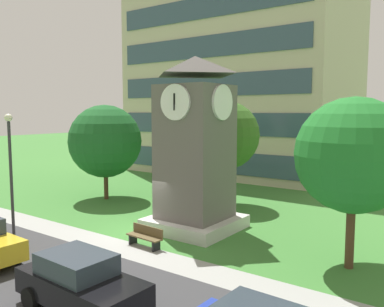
{
  "coord_description": "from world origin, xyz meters",
  "views": [
    {
      "loc": [
        13.08,
        -13.72,
        5.81
      ],
      "look_at": [
        0.91,
        3.08,
        3.63
      ],
      "focal_mm": 37.46,
      "sensor_mm": 36.0,
      "label": 1
    }
  ],
  "objects_px": {
    "park_bench": "(145,236)",
    "tree_streetside": "(225,136)",
    "street_lamp": "(10,160)",
    "tree_by_building": "(105,141)",
    "tree_near_tower": "(353,155)",
    "parked_car_black": "(80,282)",
    "clock_tower": "(195,155)"
  },
  "relations": [
    {
      "from": "park_bench",
      "to": "tree_streetside",
      "type": "relative_size",
      "value": 0.28
    },
    {
      "from": "park_bench",
      "to": "street_lamp",
      "type": "relative_size",
      "value": 0.32
    },
    {
      "from": "tree_streetside",
      "to": "tree_by_building",
      "type": "relative_size",
      "value": 1.03
    },
    {
      "from": "tree_near_tower",
      "to": "tree_by_building",
      "type": "distance_m",
      "value": 16.57
    },
    {
      "from": "tree_near_tower",
      "to": "parked_car_black",
      "type": "relative_size",
      "value": 1.49
    },
    {
      "from": "tree_near_tower",
      "to": "tree_by_building",
      "type": "height_order",
      "value": "tree_near_tower"
    },
    {
      "from": "tree_near_tower",
      "to": "parked_car_black",
      "type": "xyz_separation_m",
      "value": [
        -5.47,
        -7.96,
        -3.37
      ]
    },
    {
      "from": "clock_tower",
      "to": "tree_near_tower",
      "type": "relative_size",
      "value": 1.33
    },
    {
      "from": "street_lamp",
      "to": "clock_tower",
      "type": "bearing_deg",
      "value": 41.38
    },
    {
      "from": "park_bench",
      "to": "clock_tower",
      "type": "bearing_deg",
      "value": 86.54
    },
    {
      "from": "street_lamp",
      "to": "tree_near_tower",
      "type": "height_order",
      "value": "tree_near_tower"
    },
    {
      "from": "clock_tower",
      "to": "parked_car_black",
      "type": "distance_m",
      "value": 9.34
    },
    {
      "from": "tree_by_building",
      "to": "parked_car_black",
      "type": "bearing_deg",
      "value": -44.76
    },
    {
      "from": "clock_tower",
      "to": "street_lamp",
      "type": "relative_size",
      "value": 1.48
    },
    {
      "from": "street_lamp",
      "to": "tree_streetside",
      "type": "xyz_separation_m",
      "value": [
        5.06,
        10.98,
        0.79
      ]
    },
    {
      "from": "park_bench",
      "to": "tree_streetside",
      "type": "xyz_separation_m",
      "value": [
        -1.26,
        8.64,
        3.89
      ]
    },
    {
      "from": "clock_tower",
      "to": "tree_streetside",
      "type": "bearing_deg",
      "value": 105.6
    },
    {
      "from": "street_lamp",
      "to": "tree_by_building",
      "type": "xyz_separation_m",
      "value": [
        -2.26,
        7.86,
        0.31
      ]
    },
    {
      "from": "clock_tower",
      "to": "tree_by_building",
      "type": "relative_size",
      "value": 1.35
    },
    {
      "from": "clock_tower",
      "to": "parked_car_black",
      "type": "bearing_deg",
      "value": -76.54
    },
    {
      "from": "clock_tower",
      "to": "tree_near_tower",
      "type": "bearing_deg",
      "value": -5.19
    },
    {
      "from": "park_bench",
      "to": "tree_near_tower",
      "type": "xyz_separation_m",
      "value": [
        7.75,
        2.72,
        3.77
      ]
    },
    {
      "from": "clock_tower",
      "to": "street_lamp",
      "type": "bearing_deg",
      "value": -138.62
    },
    {
      "from": "tree_streetside",
      "to": "parked_car_black",
      "type": "relative_size",
      "value": 1.52
    },
    {
      "from": "clock_tower",
      "to": "tree_by_building",
      "type": "bearing_deg",
      "value": 166.47
    },
    {
      "from": "parked_car_black",
      "to": "street_lamp",
      "type": "bearing_deg",
      "value": 161.34
    },
    {
      "from": "park_bench",
      "to": "tree_by_building",
      "type": "distance_m",
      "value": 10.75
    },
    {
      "from": "park_bench",
      "to": "tree_near_tower",
      "type": "distance_m",
      "value": 9.04
    },
    {
      "from": "tree_near_tower",
      "to": "clock_tower",
      "type": "bearing_deg",
      "value": 174.81
    },
    {
      "from": "tree_by_building",
      "to": "parked_car_black",
      "type": "relative_size",
      "value": 1.47
    },
    {
      "from": "park_bench",
      "to": "street_lamp",
      "type": "height_order",
      "value": "street_lamp"
    },
    {
      "from": "tree_streetside",
      "to": "park_bench",
      "type": "bearing_deg",
      "value": -81.73
    }
  ]
}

